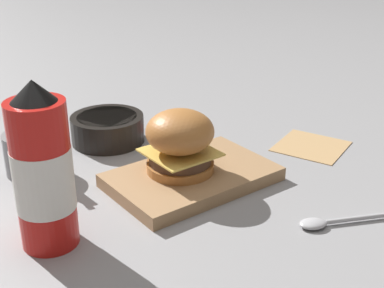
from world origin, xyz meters
TOP-DOWN VIEW (x-y plane):
  - ground_plane at (0.00, 0.00)m, footprint 6.00×6.00m
  - serving_board at (-0.02, 0.03)m, footprint 0.27×0.17m
  - burger at (-0.03, 0.04)m, footprint 0.11×0.11m
  - ketchup_bottle at (-0.28, 0.01)m, footprint 0.08×0.08m
  - fries_basket at (-0.22, 0.23)m, footprint 0.09×0.09m
  - side_bowl at (-0.04, 0.27)m, footprint 0.14×0.14m
  - spoon at (0.07, -0.20)m, footprint 0.16×0.09m
  - ketchup_puddle at (0.09, 0.22)m, footprint 0.06×0.06m
  - parchment_square at (0.26, 0.01)m, footprint 0.16×0.16m

SIDE VIEW (x-z plane):
  - ground_plane at x=0.00m, z-range 0.00..0.00m
  - parchment_square at x=0.26m, z-range 0.00..0.00m
  - ketchup_puddle at x=0.09m, z-range 0.00..0.00m
  - spoon at x=0.07m, z-range 0.00..0.01m
  - serving_board at x=-0.02m, z-range 0.00..0.02m
  - side_bowl at x=-0.04m, z-range 0.00..0.06m
  - fries_basket at x=-0.22m, z-range -0.03..0.11m
  - burger at x=-0.03m, z-range 0.02..0.13m
  - ketchup_bottle at x=-0.28m, z-range -0.01..0.23m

